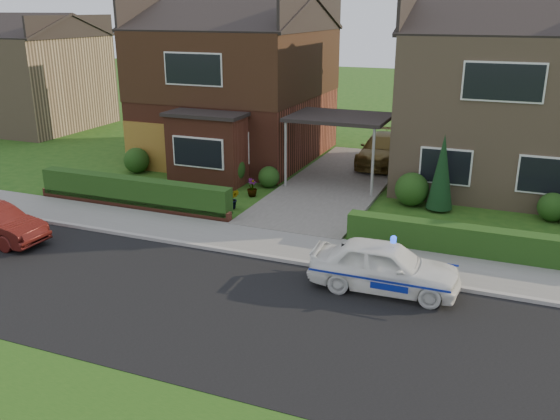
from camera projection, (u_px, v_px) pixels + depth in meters
The scene contains 24 objects.
ground at pixel (204, 305), 14.07m from camera, with size 120.00×120.00×0.00m, color #1F4C14.
road at pixel (204, 305), 14.07m from camera, with size 60.00×6.00×0.02m, color black.
kerb at pixel (257, 256), 16.73m from camera, with size 60.00×0.16×0.12m, color #9E9993.
sidewalk at pixel (271, 243), 17.65m from camera, with size 60.00×2.00×0.10m, color slate.
driveway at pixel (338, 183), 23.71m from camera, with size 3.80×12.00×0.12m, color #666059.
house_left at pixel (237, 75), 27.09m from camera, with size 7.50×9.53×7.25m.
house_right at pixel (505, 90), 23.12m from camera, with size 7.50×8.06×7.25m.
carport_link at pixel (339, 119), 22.83m from camera, with size 3.80×3.00×2.77m.
garage_door at pixel (147, 147), 25.40m from camera, with size 2.20×0.10×2.10m, color olive.
dwarf_wall at pixel (132, 204), 20.72m from camera, with size 7.70×0.25×0.36m, color brown.
hedge_left at pixel (135, 208), 20.91m from camera, with size 7.50×0.55×0.90m, color #193912.
hedge_right at pixel (477, 258), 16.71m from camera, with size 7.50×0.55×0.80m, color #193912.
shrub_left_far at pixel (137, 160), 25.25m from camera, with size 1.08×1.08×1.08m, color #193912.
shrub_left_mid at pixel (229, 169), 23.44m from camera, with size 1.32×1.32×1.32m, color #193912.
shrub_left_near at pixel (269, 177), 23.21m from camera, with size 0.84×0.84×0.84m, color #193912.
shrub_right_near at pixel (412, 189), 20.99m from camera, with size 1.20×1.20×1.20m, color #193912.
shrub_right_mid at pixel (553, 207), 19.49m from camera, with size 0.96×0.96×0.96m, color #193912.
conifer_a at pixel (442, 174), 20.24m from camera, with size 0.90×0.90×2.60m, color black.
neighbour_left at pixel (33, 83), 34.36m from camera, with size 6.50×7.00×5.20m, color #95795B.
police_car at pixel (384, 266), 14.64m from camera, with size 3.41×3.76×1.43m.
driveway_car at pixel (383, 149), 26.20m from camera, with size 1.81×4.45×1.29m, color brown.
potted_plant_a at pixel (189, 199), 20.58m from camera, with size 0.43×0.29×0.82m, color gray.
potted_plant_b at pixel (233, 199), 20.69m from camera, with size 0.39×0.31×0.70m, color gray.
potted_plant_c at pixel (252, 188), 22.07m from camera, with size 0.38×0.38×0.67m, color gray.
Camera 1 is at (6.39, -11.00, 6.68)m, focal length 38.00 mm.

